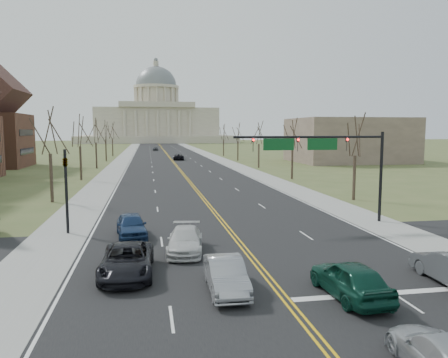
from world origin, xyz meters
name	(u,v)px	position (x,y,z in m)	size (l,w,h in m)	color
ground	(280,292)	(0.00, 0.00, 0.00)	(600.00, 600.00, 0.00)	#46572B
road	(168,155)	(0.00, 110.00, 0.01)	(20.00, 380.00, 0.01)	black
cross_road	(249,255)	(0.00, 6.00, 0.01)	(120.00, 14.00, 0.01)	black
sidewalk_left	(126,156)	(-12.00, 110.00, 0.01)	(4.00, 380.00, 0.03)	gray
sidewalk_right	(209,155)	(12.00, 110.00, 0.01)	(4.00, 380.00, 0.03)	gray
center_line	(168,155)	(0.00, 110.00, 0.01)	(0.42, 380.00, 0.01)	gold
edge_line_left	(134,155)	(-9.80, 110.00, 0.01)	(0.15, 380.00, 0.01)	silver
edge_line_right	(201,155)	(9.80, 110.00, 0.01)	(0.15, 380.00, 0.01)	silver
stop_bar	(393,293)	(5.00, -1.00, 0.01)	(9.50, 0.50, 0.01)	silver
capitol	(157,118)	(0.00, 249.91, 14.20)	(90.00, 60.00, 50.00)	beige
signal_mast	(322,150)	(7.45, 13.50, 5.76)	(12.12, 0.44, 7.20)	black
signal_left	(66,182)	(-11.50, 13.50, 3.71)	(0.32, 0.36, 6.00)	black
tree_r_0	(356,138)	(15.50, 24.00, 6.55)	(3.74, 3.74, 8.50)	#372920
tree_l_0	(49,134)	(-15.50, 28.00, 6.94)	(3.96, 3.96, 9.00)	#372920
tree_r_1	(293,135)	(15.50, 44.00, 6.55)	(3.74, 3.74, 8.50)	#372920
tree_l_1	(80,133)	(-15.50, 48.00, 6.94)	(3.96, 3.96, 9.00)	#372920
tree_r_2	(259,134)	(15.50, 64.00, 6.55)	(3.74, 3.74, 8.50)	#372920
tree_l_2	(96,132)	(-15.50, 68.00, 6.94)	(3.96, 3.96, 9.00)	#372920
tree_r_3	(238,133)	(15.50, 84.00, 6.55)	(3.74, 3.74, 8.50)	#372920
tree_l_3	(105,132)	(-15.50, 88.00, 6.94)	(3.96, 3.96, 9.00)	#372920
tree_r_4	(224,133)	(15.50, 104.00, 6.55)	(3.74, 3.74, 8.50)	#372920
tree_l_4	(112,131)	(-15.50, 108.00, 6.94)	(3.96, 3.96, 9.00)	#372920
bldg_right_mass	(349,140)	(40.00, 76.00, 5.00)	(25.00, 20.00, 10.00)	brown
car_nb_inner_lead	(350,279)	(2.84, -1.15, 0.84)	(1.97, 4.89, 1.66)	#0C382B
car_nb_inner_second	(442,356)	(2.69, -7.47, 0.68)	(1.88, 4.62, 1.34)	#A9ACB1
car_sb_inner_lead	(226,275)	(-2.39, 0.54, 0.77)	(1.60, 4.59, 1.51)	gray
car_sb_outer_lead	(127,260)	(-6.93, 3.53, 0.78)	(2.56, 5.55, 1.54)	black
car_sb_inner_second	(185,240)	(-3.68, 7.25, 0.74)	(2.04, 5.01, 1.45)	silver
car_sb_outer_second	(131,225)	(-6.99, 11.62, 0.82)	(1.91, 4.75, 1.62)	navy
car_far_nb	(178,157)	(1.64, 89.10, 0.77)	(2.52, 5.48, 1.52)	black
car_far_sb	(155,148)	(-3.03, 139.75, 0.75)	(1.73, 4.31, 1.47)	#4B4E53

